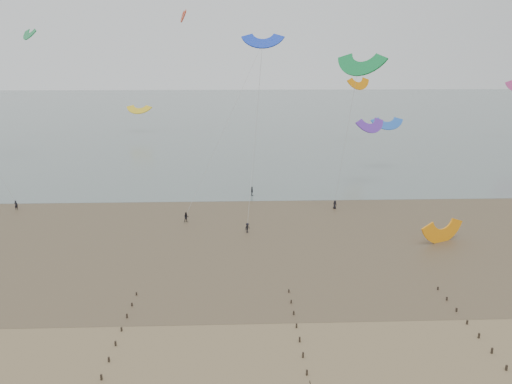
% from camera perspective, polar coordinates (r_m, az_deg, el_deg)
% --- Properties ---
extents(ground, '(500.00, 500.00, 0.00)m').
position_cam_1_polar(ground, '(50.01, 0.44, -17.75)').
color(ground, brown).
rests_on(ground, ground).
extents(sea_and_shore, '(500.00, 665.00, 0.03)m').
position_cam_1_polar(sea_and_shore, '(80.96, -3.55, -4.27)').
color(sea_and_shore, '#475654').
rests_on(sea_and_shore, ground).
extents(kitesurfer_lead, '(0.70, 0.52, 1.77)m').
position_cam_1_polar(kitesurfer_lead, '(100.35, -25.73, -1.35)').
color(kitesurfer_lead, black).
rests_on(kitesurfer_lead, ground).
extents(kitesurfers, '(160.74, 25.29, 1.88)m').
position_cam_1_polar(kitesurfers, '(94.40, 8.80, -0.97)').
color(kitesurfers, black).
rests_on(kitesurfers, ground).
extents(grounded_kite, '(8.29, 7.56, 3.70)m').
position_cam_1_polar(grounded_kite, '(80.58, 20.44, -5.37)').
color(grounded_kite, orange).
rests_on(grounded_kite, ground).
extents(kites_airborne, '(246.53, 115.42, 39.83)m').
position_cam_1_polar(kites_airborne, '(130.70, -9.93, 12.74)').
color(kites_airborne, orange).
rests_on(kites_airborne, ground).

